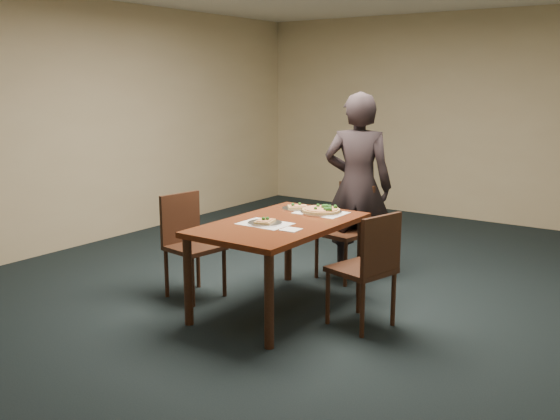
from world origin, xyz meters
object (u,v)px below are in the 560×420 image
Objects in this scene: pizza_pan at (322,210)px; slice_plate_far at (297,208)px; dining_table at (280,233)px; diner at (358,186)px; slice_plate_near at (265,222)px; chair_left at (189,239)px; chair_far at (349,225)px; chair_right at (369,264)px.

pizza_pan is 0.27m from slice_plate_far.
pizza_pan is 1.30× the size of slice_plate_far.
dining_table is at bearing -100.40° from pizza_pan.
pizza_pan reaches higher than slice_plate_far.
pizza_pan is (0.09, 0.50, 0.12)m from dining_table.
diner is 4.89× the size of pizza_pan.
diner reaches higher than slice_plate_near.
chair_left is 3.25× the size of slice_plate_far.
dining_table is 4.11× the size of pizza_pan.
chair_left reaches higher than slice_plate_far.
chair_far and chair_right have the same top height.
chair_left is 1.00× the size of chair_right.
dining_table is 0.17m from slice_plate_near.
pizza_pan is at bearing 72.22° from diner.
chair_left is 1.67m from chair_right.
chair_left is at bearing -68.23° from chair_right.
diner reaches higher than chair_far.
slice_plate_far is at bearing -101.92° from chair_right.
chair_left is 2.49× the size of pizza_pan.
chair_far is at bearing 31.95° from diner.
chair_right is (0.76, -1.05, 0.00)m from chair_far.
slice_plate_near reaches higher than slice_plate_far.
chair_left is (-0.87, -0.17, -0.14)m from dining_table.
slice_plate_far is at bearing 49.46° from diner.
dining_table is 1.12m from chair_far.
chair_right is (0.79, 0.06, -0.14)m from dining_table.
diner reaches higher than chair_right.
chair_left is 3.25× the size of slice_plate_near.
slice_plate_far is at bearing -99.39° from chair_far.
slice_plate_far reaches higher than dining_table.
pizza_pan is at bearing -108.43° from chair_right.
chair_right is 3.25× the size of slice_plate_near.
dining_table is 1.65× the size of chair_right.
chair_right is at bearing -25.88° from slice_plate_far.
pizza_pan is (0.01, -0.68, -0.12)m from diner.
chair_far is 3.25× the size of slice_plate_near.
slice_plate_far is at bearing 108.68° from dining_table.
slice_plate_near is at bearing -103.77° from pizza_pan.
slice_plate_far is at bearing -36.76° from chair_left.
chair_left is 1.20m from pizza_pan.
pizza_pan is 1.30× the size of slice_plate_near.
chair_right is 1.10m from slice_plate_far.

